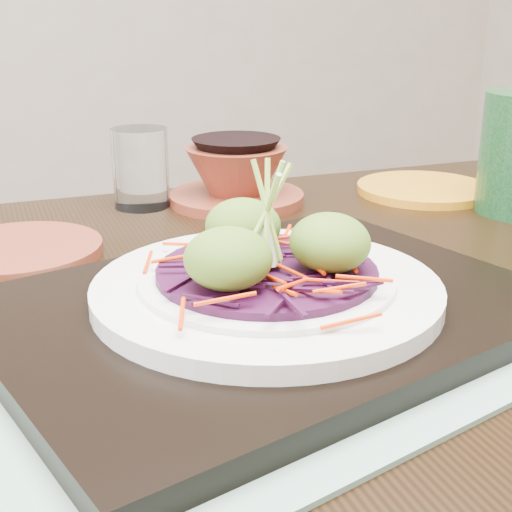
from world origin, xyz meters
name	(u,v)px	position (x,y,z in m)	size (l,w,h in m)	color
dining_table	(241,377)	(-0.07, 0.03, 0.63)	(1.21, 0.86, 0.72)	black
placemat	(266,323)	(-0.08, -0.06, 0.72)	(0.50, 0.39, 0.00)	gray
serving_tray	(267,310)	(-0.08, -0.06, 0.74)	(0.43, 0.32, 0.02)	black
white_plate	(267,288)	(-0.08, -0.06, 0.76)	(0.28, 0.28, 0.02)	white
cabbage_bed	(267,272)	(-0.08, -0.06, 0.77)	(0.18, 0.18, 0.01)	#390B2F
carrot_julienne	(267,261)	(-0.08, -0.06, 0.78)	(0.22, 0.22, 0.01)	red
guacamole_scoops	(267,242)	(-0.08, -0.06, 0.79)	(0.15, 0.14, 0.05)	#507121
scallion_garnish	(267,216)	(-0.08, -0.06, 0.82)	(0.06, 0.06, 0.10)	#A3CC51
terracotta_side_plate	(18,251)	(-0.24, 0.20, 0.73)	(0.17, 0.17, 0.01)	maroon
water_glass	(141,168)	(-0.07, 0.33, 0.77)	(0.07, 0.07, 0.10)	white
terracotta_bowl_set	(236,178)	(0.05, 0.30, 0.76)	(0.23, 0.23, 0.07)	maroon
yellow_plate	(424,189)	(0.30, 0.24, 0.73)	(0.18, 0.18, 0.01)	#C47915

